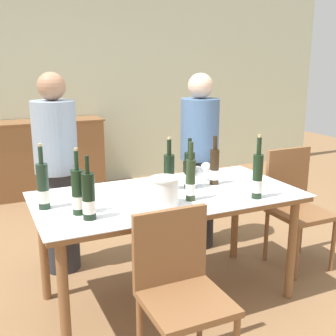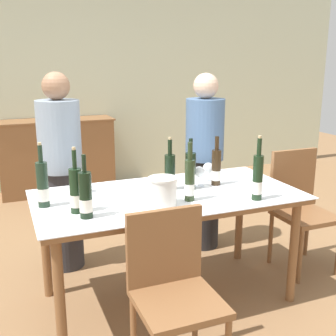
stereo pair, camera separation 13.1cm
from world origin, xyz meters
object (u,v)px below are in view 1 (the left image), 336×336
wine_bottle_3 (78,193)px  wine_glass_2 (206,168)px  person_host (57,175)px  chair_near_front (179,284)px  wine_bottle_2 (257,177)px  wine_bottle_7 (189,172)px  person_guest_left (199,163)px  sideboard_cabinet (46,157)px  wine_glass_1 (198,172)px  wine_bottle_1 (191,180)px  wine_glass_0 (154,182)px  dining_table (168,205)px  wine_bottle_6 (214,167)px  ice_bucket (165,191)px  wine_bottle_0 (43,187)px  wine_bottle_5 (89,198)px  chair_right_end (294,200)px  wine_bottle_4 (169,173)px  wine_glass_3 (80,178)px

wine_bottle_3 → wine_glass_2: bearing=16.0°
wine_bottle_3 → person_host: (0.04, 0.89, -0.12)m
chair_near_front → wine_bottle_3: bearing=124.0°
wine_bottle_2 → person_host: bearing=134.8°
wine_bottle_2 → wine_bottle_7: size_ratio=1.17×
wine_glass_2 → person_guest_left: (0.24, 0.53, -0.10)m
sideboard_cabinet → wine_glass_1: (0.64, -2.75, 0.41)m
wine_bottle_1 → person_host: 1.16m
wine_glass_0 → wine_glass_1: size_ratio=0.97×
dining_table → wine_glass_1: size_ratio=12.18×
wine_bottle_2 → wine_bottle_6: 0.40m
ice_bucket → wine_glass_0: bearing=85.5°
dining_table → chair_near_front: chair_near_front is taller
wine_glass_2 → sideboard_cabinet: bearing=105.8°
chair_near_front → wine_bottle_1: bearing=57.2°
wine_bottle_1 → wine_bottle_0: bearing=165.3°
wine_bottle_5 → wine_bottle_0: bearing=125.7°
chair_right_end → person_guest_left: person_guest_left is taller
wine_glass_1 → chair_near_front: (-0.52, -0.77, -0.35)m
sideboard_cabinet → wine_bottle_1: (0.44, -3.01, 0.44)m
sideboard_cabinet → wine_bottle_4: size_ratio=3.88×
wine_bottle_7 → person_guest_left: (0.44, 0.65, -0.13)m
dining_table → person_host: bearing=127.6°
wine_bottle_2 → wine_glass_0: size_ratio=2.96×
wine_bottle_1 → wine_bottle_3: wine_bottle_3 is taller
wine_bottle_4 → person_host: bearing=133.6°
wine_bottle_4 → wine_glass_2: bearing=12.9°
wine_glass_0 → wine_glass_2: bearing=19.4°
wine_glass_2 → wine_glass_1: bearing=-144.3°
wine_glass_3 → chair_right_end: size_ratio=0.16×
wine_bottle_4 → person_host: size_ratio=0.23×
dining_table → wine_glass_0: (-0.10, -0.00, 0.18)m
dining_table → ice_bucket: bearing=-119.8°
wine_bottle_1 → wine_bottle_5: size_ratio=1.03×
wine_bottle_0 → wine_bottle_5: 0.35m
wine_bottle_3 → wine_glass_1: wine_bottle_3 is taller
sideboard_cabinet → person_host: 2.11m
wine_glass_3 → sideboard_cabinet: bearing=86.4°
wine_bottle_1 → wine_glass_2: bearing=47.8°
wine_glass_2 → person_host: size_ratio=0.09×
sideboard_cabinet → chair_right_end: size_ratio=1.50×
wine_bottle_1 → wine_glass_1: (0.19, 0.26, -0.03)m
wine_bottle_7 → chair_near_front: wine_bottle_7 is taller
wine_bottle_6 → person_guest_left: person_guest_left is taller
wine_glass_0 → chair_near_front: bearing=-102.4°
ice_bucket → wine_bottle_0: bearing=159.1°
ice_bucket → wine_bottle_1: (0.19, 0.03, 0.04)m
ice_bucket → chair_right_end: size_ratio=0.19×
dining_table → wine_glass_0: size_ratio=12.53×
wine_bottle_7 → wine_bottle_5: bearing=-160.4°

